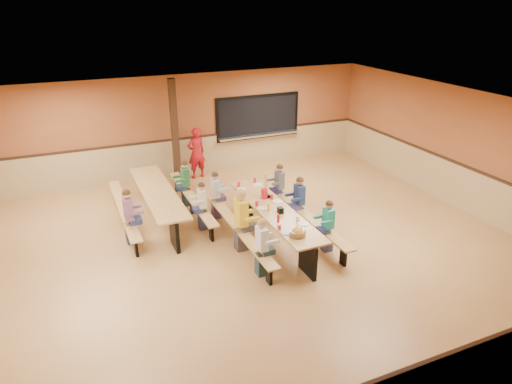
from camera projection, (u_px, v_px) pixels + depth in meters
name	position (u px, v px, depth m)	size (l,w,h in m)	color
ground	(240.00, 251.00, 9.75)	(12.00, 12.00, 0.00)	#A2703D
room_envelope	(239.00, 222.00, 9.48)	(12.04, 10.04, 3.02)	brown
kitchen_pass_through	(258.00, 119.00, 14.30)	(2.78, 0.28, 1.38)	black
structural_post	(175.00, 133.00, 12.80)	(0.18, 0.18, 3.00)	black
cafeteria_table_main	(274.00, 217.00, 10.06)	(1.91, 3.70, 0.74)	#B78A48
cafeteria_table_second	(158.00, 199.00, 11.00)	(1.91, 3.70, 0.74)	#B78A48
seated_child_white_left	(262.00, 247.00, 8.71)	(0.36, 0.30, 1.20)	white
seated_adult_yellow	(241.00, 221.00, 9.58)	(0.44, 0.36, 1.36)	yellow
seated_child_grey_left	(216.00, 195.00, 11.03)	(0.35, 0.29, 1.17)	#B8B8B8
seated_child_teal_right	(328.00, 226.00, 9.57)	(0.34, 0.28, 1.15)	teal
seated_child_navy_right	(299.00, 202.00, 10.63)	(0.37, 0.30, 1.21)	navy
seated_child_char_right	(279.00, 187.00, 11.52)	(0.35, 0.29, 1.17)	#50545B
seated_child_purple_sec	(129.00, 217.00, 9.87)	(0.39, 0.32, 1.24)	#794E70
seated_child_green_sec	(186.00, 184.00, 11.69)	(0.36, 0.30, 1.20)	#286637
seated_child_tan_sec	(202.00, 206.00, 10.49)	(0.34, 0.28, 1.15)	beige
standing_woman	(196.00, 153.00, 13.44)	(0.56, 0.37, 1.54)	#AD131B
punch_pitcher	(264.00, 194.00, 10.45)	(0.16, 0.16, 0.22)	red
chip_bowl	(298.00, 232.00, 8.81)	(0.32, 0.32, 0.15)	orange
napkin_dispenser	(280.00, 210.00, 9.75)	(0.10, 0.14, 0.13)	black
condiment_mustard	(269.00, 207.00, 9.84)	(0.06, 0.06, 0.17)	yellow
condiment_ketchup	(278.00, 218.00, 9.35)	(0.06, 0.06, 0.17)	#B2140F
table_paddle	(266.00, 192.00, 10.50)	(0.16, 0.16, 0.56)	black
place_settings	(274.00, 206.00, 9.95)	(0.65, 3.30, 0.11)	beige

